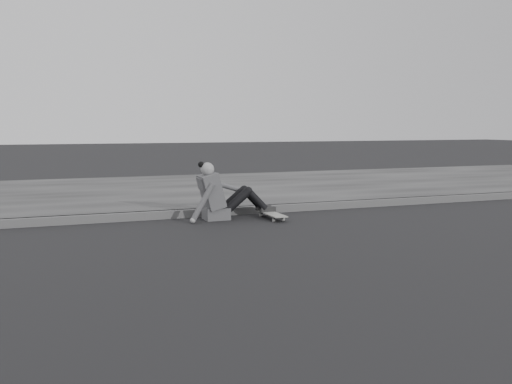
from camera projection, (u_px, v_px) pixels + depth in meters
ground at (268, 250)px, 6.47m from camera, size 80.00×80.00×0.00m
curb at (206, 212)px, 8.86m from camera, size 24.00×0.16×0.12m
sidewalk at (166, 191)px, 11.67m from camera, size 24.00×6.00×0.12m
skateboard at (272, 214)px, 8.61m from camera, size 0.20×0.78×0.09m
seated_woman at (220, 195)px, 8.54m from camera, size 1.38×0.46×0.88m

